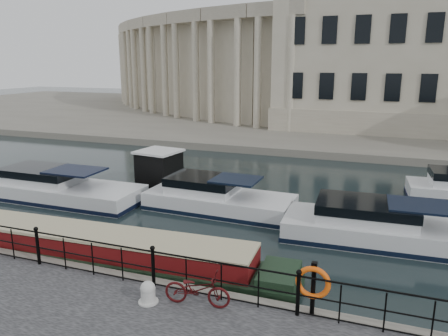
# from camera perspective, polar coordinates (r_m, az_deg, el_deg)

# --- Properties ---
(ground_plane) EXTENTS (160.00, 160.00, 0.00)m
(ground_plane) POSITION_cam_1_polar(r_m,az_deg,el_deg) (14.71, -4.66, -13.04)
(ground_plane) COLOR black
(ground_plane) RESTS_ON ground
(far_bank) EXTENTS (120.00, 42.00, 0.55)m
(far_bank) POSITION_cam_1_polar(r_m,az_deg,el_deg) (51.56, 13.99, 6.37)
(far_bank) COLOR #6B665B
(far_bank) RESTS_ON ground_plane
(railing) EXTENTS (24.14, 0.14, 1.22)m
(railing) POSITION_cam_1_polar(r_m,az_deg,el_deg) (12.40, -9.25, -12.40)
(railing) COLOR black
(railing) RESTS_ON near_quay
(civic_building) EXTENTS (53.55, 31.84, 16.85)m
(civic_building) POSITION_cam_1_polar(r_m,az_deg,el_deg) (47.03, 12.61, 14.04)
(civic_building) COLOR #ADA38C
(civic_building) RESTS_ON far_bank
(bicycle) EXTENTS (1.79, 0.80, 0.91)m
(bicycle) POSITION_cam_1_polar(r_m,az_deg,el_deg) (11.52, -3.53, -15.50)
(bicycle) COLOR #3F0B0C
(bicycle) RESTS_ON near_quay
(mooring_bollard) EXTENTS (0.52, 0.52, 0.59)m
(mooring_bollard) POSITION_cam_1_polar(r_m,az_deg,el_deg) (11.88, -9.90, -15.72)
(mooring_bollard) COLOR #BABAB6
(mooring_bollard) RESTS_ON near_quay
(life_ring_post) EXTENTS (0.86, 0.22, 1.40)m
(life_ring_post) POSITION_cam_1_polar(r_m,az_deg,el_deg) (11.08, 11.55, -14.55)
(life_ring_post) COLOR black
(life_ring_post) RESTS_ON near_quay
(narrowboat) EXTENTS (13.83, 2.47, 1.51)m
(narrowboat) POSITION_cam_1_polar(r_m,az_deg,el_deg) (15.44, -16.64, -10.77)
(narrowboat) COLOR black
(narrowboat) RESTS_ON ground_plane
(harbour_hut) EXTENTS (3.04, 2.65, 2.17)m
(harbour_hut) POSITION_cam_1_polar(r_m,az_deg,el_deg) (23.19, -8.44, -0.50)
(harbour_hut) COLOR #6B665B
(harbour_hut) RESTS_ON ground_plane
(cabin_cruisers) EXTENTS (26.63, 9.42, 1.99)m
(cabin_cruisers) POSITION_cam_1_polar(r_m,az_deg,el_deg) (19.67, 4.49, -4.79)
(cabin_cruisers) COLOR silver
(cabin_cruisers) RESTS_ON ground_plane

